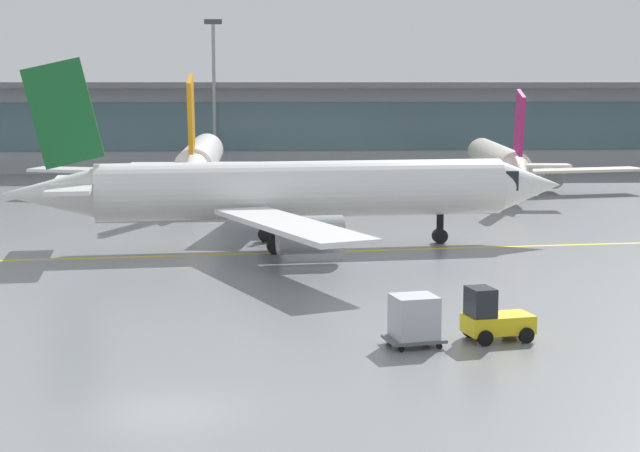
{
  "coord_description": "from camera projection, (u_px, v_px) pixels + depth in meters",
  "views": [
    {
      "loc": [
        2.8,
        -30.89,
        10.0
      ],
      "look_at": [
        5.59,
        18.82,
        3.0
      ],
      "focal_mm": 59.12,
      "sensor_mm": 36.0,
      "label": 1
    }
  ],
  "objects": [
    {
      "name": "ground_plane",
      "position": [
        170.0,
        412.0,
        31.78
      ],
      "size": [
        400.0,
        400.0,
        0.0
      ],
      "primitive_type": "plane",
      "color": "gray"
    },
    {
      "name": "taxiway_centreline_stripe",
      "position": [
        304.0,
        252.0,
        60.96
      ],
      "size": [
        109.35,
        12.65,
        0.01
      ],
      "primitive_type": "cube",
      "rotation": [
        0.0,
        0.0,
        0.11
      ],
      "color": "yellow",
      "rests_on": "ground_plane"
    },
    {
      "name": "terminal_concourse",
      "position": [
        235.0,
        125.0,
        115.1
      ],
      "size": [
        186.25,
        11.0,
        9.6
      ],
      "color": "#9EA3A8",
      "rests_on": "ground_plane"
    },
    {
      "name": "gate_airplane_2",
      "position": [
        201.0,
        160.0,
        89.86
      ],
      "size": [
        29.0,
        31.08,
        10.33
      ],
      "rotation": [
        0.0,
        0.0,
        1.57
      ],
      "color": "white",
      "rests_on": "ground_plane"
    },
    {
      "name": "gate_airplane_3",
      "position": [
        497.0,
        161.0,
        92.71
      ],
      "size": [
        25.68,
        27.7,
        9.17
      ],
      "rotation": [
        0.0,
        0.0,
        1.5
      ],
      "color": "silver",
      "rests_on": "ground_plane"
    },
    {
      "name": "taxiing_regional_jet",
      "position": [
        295.0,
        191.0,
        62.4
      ],
      "size": [
        33.79,
        31.22,
        11.19
      ],
      "rotation": [
        0.0,
        0.0,
        0.11
      ],
      "color": "white",
      "rests_on": "ground_plane"
    },
    {
      "name": "baggage_tug",
      "position": [
        493.0,
        318.0,
        40.36
      ],
      "size": [
        2.84,
        2.07,
        2.1
      ],
      "rotation": [
        0.0,
        0.0,
        0.22
      ],
      "color": "yellow",
      "rests_on": "ground_plane"
    },
    {
      "name": "cargo_dolly_lead",
      "position": [
        414.0,
        319.0,
        39.48
      ],
      "size": [
        2.39,
        2.01,
        1.94
      ],
      "rotation": [
        0.0,
        0.0,
        0.22
      ],
      "color": "#595B60",
      "rests_on": "ground_plane"
    },
    {
      "name": "apron_light_mast_1",
      "position": [
        214.0,
        91.0,
        107.6
      ],
      "size": [
        1.8,
        0.36,
        15.93
      ],
      "color": "gray",
      "rests_on": "ground_plane"
    }
  ]
}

